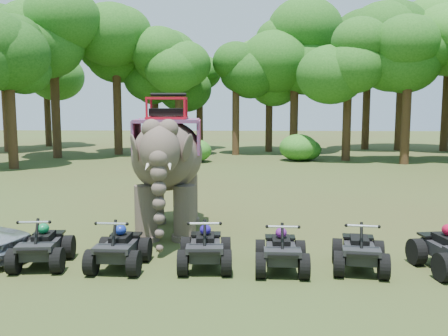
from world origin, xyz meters
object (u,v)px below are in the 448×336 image
(atv_0, at_px, (42,241))
(atv_3, at_px, (281,245))
(atv_1, at_px, (119,242))
(atv_2, at_px, (205,242))
(elephant, at_px, (168,163))
(atv_4, at_px, (360,245))

(atv_0, height_order, atv_3, atv_0)
(atv_1, bearing_deg, atv_3, 1.41)
(atv_3, bearing_deg, atv_0, -179.94)
(atv_1, relative_size, atv_2, 1.00)
(atv_2, distance_m, atv_3, 1.70)
(elephant, relative_size, atv_1, 2.96)
(atv_0, xyz_separation_m, atv_3, (5.41, -0.13, -0.01))
(atv_1, height_order, atv_3, atv_1)
(atv_4, bearing_deg, atv_3, -168.14)
(atv_2, height_order, atv_4, atv_2)
(atv_3, relative_size, atv_4, 0.99)
(elephant, height_order, atv_0, elephant)
(elephant, bearing_deg, atv_1, -104.31)
(atv_4, bearing_deg, atv_2, -171.99)
(atv_2, relative_size, atv_3, 1.02)
(atv_4, bearing_deg, atv_1, -170.88)
(atv_3, xyz_separation_m, atv_4, (1.74, 0.10, 0.00))
(elephant, xyz_separation_m, atv_3, (3.00, -3.34, -1.40))
(atv_3, bearing_deg, atv_4, 4.68)
(atv_3, bearing_deg, elephant, 133.37)
(atv_2, bearing_deg, atv_1, 179.65)
(elephant, xyz_separation_m, atv_0, (-2.41, -3.21, -1.39))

